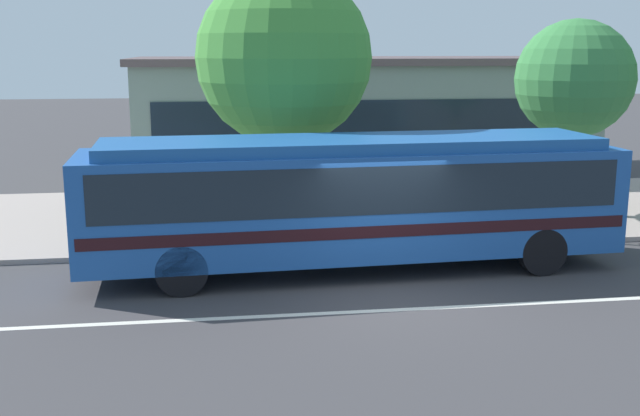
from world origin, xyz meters
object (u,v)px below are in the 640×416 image
(pedestrian_waiting_near_sign, at_px, (469,190))
(street_tree_mid_block, at_px, (574,80))
(transit_bus, at_px, (353,194))
(street_tree_near_stop, at_px, (284,58))
(pedestrian_walking_along_curb, at_px, (502,194))
(bus_stop_sign, at_px, (545,168))

(pedestrian_waiting_near_sign, xyz_separation_m, street_tree_mid_block, (3.27, 1.23, 2.73))
(transit_bus, distance_m, street_tree_near_stop, 4.71)
(transit_bus, height_order, pedestrian_walking_along_curb, transit_bus)
(transit_bus, height_order, street_tree_mid_block, street_tree_mid_block)
(pedestrian_waiting_near_sign, distance_m, street_tree_mid_block, 4.43)
(pedestrian_waiting_near_sign, xyz_separation_m, street_tree_near_stop, (-4.68, 0.62, 3.33))
(pedestrian_waiting_near_sign, bearing_deg, bus_stop_sign, -31.29)
(street_tree_near_stop, bearing_deg, transit_bus, -73.61)
(pedestrian_waiting_near_sign, distance_m, street_tree_near_stop, 5.77)
(pedestrian_waiting_near_sign, bearing_deg, street_tree_near_stop, 172.42)
(street_tree_near_stop, relative_size, street_tree_mid_block, 1.22)
(pedestrian_waiting_near_sign, relative_size, street_tree_near_stop, 0.25)
(bus_stop_sign, bearing_deg, transit_bus, -158.12)
(transit_bus, xyz_separation_m, bus_stop_sign, (5.18, 2.08, 0.11))
(transit_bus, distance_m, bus_stop_sign, 5.59)
(pedestrian_waiting_near_sign, bearing_deg, pedestrian_walking_along_curb, -59.10)
(transit_bus, bearing_deg, pedestrian_walking_along_curb, 27.23)
(pedestrian_walking_along_curb, distance_m, bus_stop_sign, 1.22)
(pedestrian_walking_along_curb, distance_m, street_tree_near_stop, 6.36)
(street_tree_near_stop, bearing_deg, pedestrian_walking_along_curb, -16.35)
(street_tree_mid_block, bearing_deg, transit_bus, -148.14)
(street_tree_near_stop, distance_m, street_tree_mid_block, 8.00)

